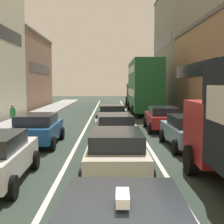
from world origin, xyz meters
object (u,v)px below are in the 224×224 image
at_px(sedan_centre_lane_second, 116,152).
at_px(hatchback_centre_lane_third, 114,128).
at_px(sedan_left_lane_third, 38,128).
at_px(coupe_centre_lane_fourth, 111,115).
at_px(bus_far_queue_secondary, 136,92).
at_px(pedestrian_near_kerb, 13,116).
at_px(wagon_right_lane_far, 162,118).
at_px(bus_mid_queue_primary, 144,85).
at_px(sedan_right_lane_behind_truck, 189,131).

distance_m(sedan_centre_lane_second, hatchback_centre_lane_third, 5.32).
distance_m(sedan_left_lane_third, coupe_centre_lane_fourth, 7.40).
bearing_deg(bus_far_queue_secondary, hatchback_centre_lane_third, 175.74).
bearing_deg(pedestrian_near_kerb, coupe_centre_lane_fourth, 1.79).
height_order(coupe_centre_lane_fourth, bus_far_queue_secondary, bus_far_queue_secondary).
bearing_deg(sedan_left_lane_third, pedestrian_near_kerb, 29.49).
bearing_deg(sedan_centre_lane_second, wagon_right_lane_far, -17.17).
height_order(sedan_left_lane_third, bus_far_queue_secondary, bus_far_queue_secondary).
xyz_separation_m(sedan_left_lane_third, coupe_centre_lane_fourth, (3.55, 6.49, 0.00)).
distance_m(hatchback_centre_lane_third, pedestrian_near_kerb, 7.66).
distance_m(sedan_centre_lane_second, sedan_left_lane_third, 6.47).
bearing_deg(wagon_right_lane_far, sedan_left_lane_third, 125.34).
distance_m(hatchback_centre_lane_third, bus_far_queue_secondary, 28.67).
xyz_separation_m(wagon_right_lane_far, bus_far_queue_secondary, (0.33, 23.76, 0.96)).
xyz_separation_m(bus_mid_queue_primary, pedestrian_near_kerb, (-9.33, -11.29, -1.88)).
relative_size(sedan_left_lane_third, pedestrian_near_kerb, 2.60).
bearing_deg(bus_mid_queue_primary, pedestrian_near_kerb, 141.05).
bearing_deg(sedan_centre_lane_second, hatchback_centre_lane_third, -0.18).
height_order(bus_mid_queue_primary, bus_far_queue_secondary, bus_mid_queue_primary).
bearing_deg(sedan_left_lane_third, bus_far_queue_secondary, -14.36).
relative_size(sedan_left_lane_third, wagon_right_lane_far, 1.00).
distance_m(sedan_right_lane_behind_truck, pedestrian_near_kerb, 10.94).
bearing_deg(sedan_centre_lane_second, sedan_left_lane_third, 34.36).
relative_size(sedan_centre_lane_second, hatchback_centre_lane_third, 0.98).
bearing_deg(bus_mid_queue_primary, coupe_centre_lane_fourth, 161.34).
distance_m(wagon_right_lane_far, bus_far_queue_secondary, 23.79).
relative_size(sedan_right_lane_behind_truck, pedestrian_near_kerb, 2.62).
distance_m(coupe_centre_lane_fourth, bus_mid_queue_primary, 10.00).
bearing_deg(coupe_centre_lane_fourth, wagon_right_lane_far, -123.45).
xyz_separation_m(bus_mid_queue_primary, bus_far_queue_secondary, (0.31, 12.69, -1.07)).
bearing_deg(coupe_centre_lane_fourth, sedan_right_lane_behind_truck, -158.02).
bearing_deg(bus_mid_queue_primary, wagon_right_lane_far, -179.50).
relative_size(coupe_centre_lane_fourth, pedestrian_near_kerb, 2.66).
xyz_separation_m(hatchback_centre_lane_third, bus_mid_queue_primary, (3.11, 15.76, 2.03)).
bearing_deg(sedan_right_lane_behind_truck, sedan_left_lane_third, 82.09).
relative_size(hatchback_centre_lane_third, pedestrian_near_kerb, 2.66).
height_order(hatchback_centre_lane_third, bus_mid_queue_primary, bus_mid_queue_primary).
xyz_separation_m(hatchback_centre_lane_third, sedan_right_lane_behind_truck, (3.39, -0.76, 0.00)).
bearing_deg(sedan_right_lane_behind_truck, sedan_centre_lane_second, 141.63).
height_order(sedan_right_lane_behind_truck, bus_mid_queue_primary, bus_mid_queue_primary).
xyz_separation_m(sedan_left_lane_third, bus_far_queue_secondary, (7.09, 28.42, 0.96)).
xyz_separation_m(wagon_right_lane_far, bus_mid_queue_primary, (0.02, 11.08, 2.03)).
bearing_deg(bus_mid_queue_primary, sedan_right_lane_behind_truck, -178.44).
distance_m(coupe_centre_lane_fourth, sedan_right_lane_behind_truck, 8.09).
xyz_separation_m(sedan_right_lane_behind_truck, pedestrian_near_kerb, (-9.60, 5.24, 0.15)).
bearing_deg(sedan_centre_lane_second, sedan_right_lane_behind_truck, -36.74).
relative_size(sedan_right_lane_behind_truck, bus_mid_queue_primary, 0.41).
distance_m(sedan_left_lane_third, bus_far_queue_secondary, 29.31).
bearing_deg(hatchback_centre_lane_third, bus_far_queue_secondary, -10.63).
xyz_separation_m(sedan_left_lane_third, pedestrian_near_kerb, (-2.55, 4.44, 0.15)).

